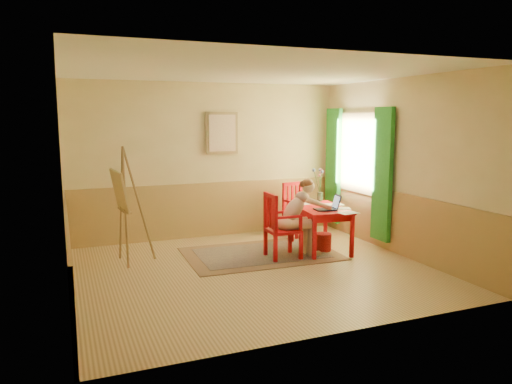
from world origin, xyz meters
name	(u,v)px	position (x,y,z in m)	size (l,w,h in m)	color
room	(254,174)	(0.00, 0.00, 1.40)	(5.04, 4.54, 2.84)	tan
wainscot	(235,225)	(0.00, 0.80, 0.50)	(5.00, 4.50, 1.00)	tan
window	(357,165)	(2.42, 1.10, 1.35)	(0.12, 2.01, 2.20)	white
wall_portrait	(222,133)	(0.25, 2.20, 1.90)	(0.60, 0.05, 0.76)	#977B4D
rug	(261,254)	(0.41, 0.74, 0.01)	(2.45, 1.67, 0.02)	#8C7251
table	(321,212)	(1.44, 0.63, 0.63)	(0.88, 1.29, 0.72)	red
chair_left	(280,226)	(0.59, 0.41, 0.52)	(0.49, 0.47, 1.04)	red
chair_back	(297,209)	(1.53, 1.68, 0.49)	(0.51, 0.52, 0.98)	red
figure	(298,214)	(0.91, 0.40, 0.68)	(0.91, 0.40, 1.24)	beige
laptop	(329,207)	(1.43, 0.37, 0.77)	(0.43, 0.29, 0.24)	#1E2338
papers	(332,207)	(1.59, 0.54, 0.72)	(0.74, 1.25, 0.00)	white
vase	(320,186)	(1.71, 1.18, 0.99)	(0.20, 0.29, 0.58)	#3F724C
wastebasket	(323,242)	(1.43, 0.53, 0.15)	(0.28, 0.28, 0.30)	red
easel	(122,195)	(-1.68, 1.07, 1.05)	(0.62, 0.79, 1.77)	olive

